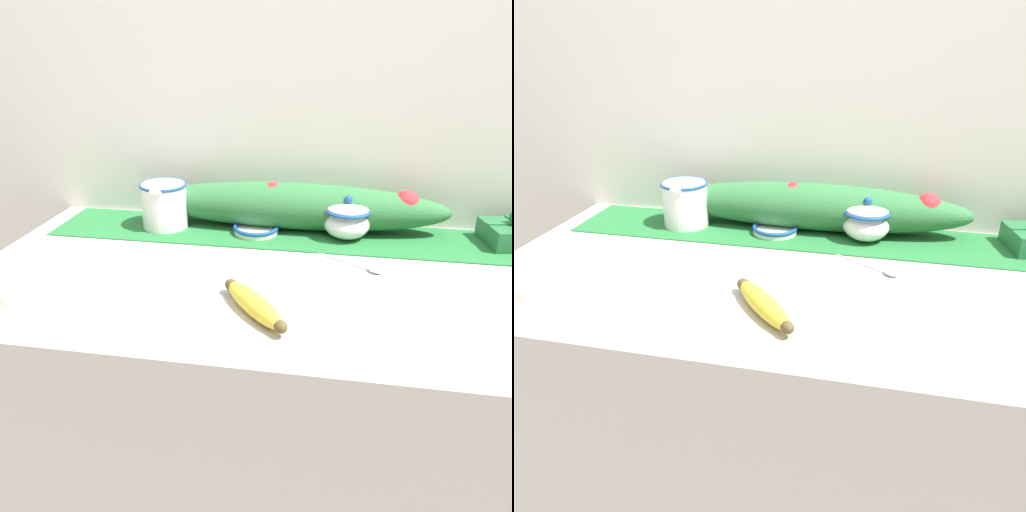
% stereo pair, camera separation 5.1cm
% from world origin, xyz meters
% --- Properties ---
extents(countertop, '(1.35, 0.69, 0.91)m').
position_xyz_m(countertop, '(0.00, 0.00, 0.45)').
color(countertop, '#B7B2AD').
rests_on(countertop, ground_plane).
extents(back_wall, '(2.15, 0.04, 2.40)m').
position_xyz_m(back_wall, '(0.00, 0.36, 1.20)').
color(back_wall, silver).
rests_on(back_wall, ground_plane).
extents(table_runner, '(1.24, 0.22, 0.00)m').
position_xyz_m(table_runner, '(0.00, 0.23, 0.91)').
color(table_runner, '#236B33').
rests_on(table_runner, countertop).
extents(cream_pitcher, '(0.12, 0.15, 0.12)m').
position_xyz_m(cream_pitcher, '(-0.34, 0.23, 0.97)').
color(cream_pitcher, white).
rests_on(cream_pitcher, countertop).
extents(sugar_bowl, '(0.12, 0.12, 0.11)m').
position_xyz_m(sugar_bowl, '(0.14, 0.23, 0.96)').
color(sugar_bowl, white).
rests_on(sugar_bowl, countertop).
extents(small_dish, '(0.12, 0.12, 0.02)m').
position_xyz_m(small_dish, '(-0.09, 0.22, 0.92)').
color(small_dish, white).
rests_on(small_dish, countertop).
extents(banana, '(0.15, 0.17, 0.04)m').
position_xyz_m(banana, '(-0.03, -0.18, 0.93)').
color(banana, yellow).
rests_on(banana, countertop).
extents(spoon, '(0.16, 0.11, 0.01)m').
position_xyz_m(spoon, '(0.19, 0.05, 0.91)').
color(spoon, '#B7B7BC').
rests_on(spoon, countertop).
extents(poinsettia_garland, '(0.79, 0.13, 0.12)m').
position_xyz_m(poinsettia_garland, '(0.00, 0.27, 0.97)').
color(poinsettia_garland, '#2D6B38').
rests_on(poinsettia_garland, countertop).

